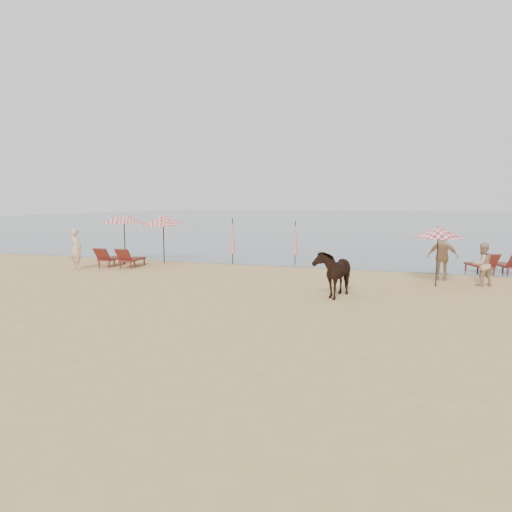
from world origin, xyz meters
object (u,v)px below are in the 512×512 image
Objects in this scene: umbrella_open_left_a at (124,218)px; umbrella_closed_right at (295,238)px; umbrella_closed_left at (232,236)px; beachgoer_right_a at (482,264)px; cow at (334,272)px; umbrella_open_left_b at (163,220)px; beachgoer_left at (76,249)px; lounger_cluster_right at (496,264)px; beachgoer_right_b at (443,257)px; umbrella_open_right at (438,232)px; lounger_cluster_left at (119,258)px.

umbrella_open_left_a is 8.26m from umbrella_closed_right.
beachgoer_right_a is at bearing -11.95° from umbrella_closed_left.
umbrella_closed_right reaches higher than cow.
umbrella_open_left_b is 1.35× the size of beachgoer_left.
lounger_cluster_right is at bearing -137.02° from beachgoer_right_a.
umbrella_closed_right is 1.15× the size of beachgoer_right_b.
lounger_cluster_right is 8.49m from umbrella_closed_right.
umbrella_open_right is 1.02× the size of umbrella_closed_right.
lounger_cluster_right is at bearing 1.14° from umbrella_open_left_b.
umbrella_closed_right is at bearing 3.72° from umbrella_open_left_a.
umbrella_open_left_b reaches higher than beachgoer_right_b.
umbrella_closed_right is 6.90m from cow.
beachgoer_right_b is (-2.23, -2.15, 0.48)m from lounger_cluster_right.
umbrella_open_left_a is 1.34× the size of beachgoer_right_b.
beachgoer_left is at bearing 167.87° from umbrella_open_right.
lounger_cluster_right is 0.98× the size of umbrella_closed_left.
beachgoer_right_b is at bearing -20.45° from umbrella_closed_right.
cow is (2.70, -6.33, -0.53)m from umbrella_closed_right.
umbrella_open_right is at bearing -155.13° from beachgoer_left.
umbrella_closed_left is at bearing -3.97° from beachgoer_right_b.
beachgoer_left is (-14.75, -0.65, -1.01)m from umbrella_open_right.
lounger_cluster_right is at bearing -1.15° from umbrella_closed_right.
lounger_cluster_left is 0.75× the size of umbrella_open_left_a.
beachgoer_right_a reaches higher than lounger_cluster_left.
umbrella_open_left_b reaches higher than cow.
umbrella_open_right is at bearing -3.76° from beachgoer_right_a.
umbrella_open_left_a is at bearing -165.23° from umbrella_closed_right.
umbrella_closed_right is at bearing -15.33° from beachgoer_right_b.
cow is at bearing -32.66° from umbrella_open_left_b.
lounger_cluster_right is 3.13m from beachgoer_right_b.
umbrella_open_right is at bearing -32.25° from umbrella_closed_right.
lounger_cluster_right is 3.06m from beachgoer_right_a.
umbrella_open_left_a reaches higher than cow.
lounger_cluster_left is at bearing -156.56° from umbrella_closed_right.
lounger_cluster_left is 1.20× the size of beachgoer_right_a.
beachgoer_right_b is at bearing 60.59° from cow.
beachgoer_right_a is at bearing 9.23° from umbrella_open_right.
umbrella_closed_left is (-8.73, 2.85, -0.56)m from umbrella_open_right.
beachgoer_left is 16.34m from beachgoer_right_a.
cow is 5.77m from beachgoer_right_a.
umbrella_open_left_a is 1.37× the size of cow.
beachgoer_left is (-8.85, -4.37, -0.38)m from umbrella_closed_right.
lounger_cluster_right is 14.77m from umbrella_open_left_b.
umbrella_closed_left is at bearing -39.58° from beachgoer_right_a.
beachgoer_right_b is at bearing -154.62° from lounger_cluster_right.
umbrella_open_left_b is 12.48m from beachgoer_right_b.
umbrella_open_right is (12.07, -2.25, -0.20)m from umbrella_open_left_b.
beachgoer_right_a is (-1.01, -2.87, 0.33)m from lounger_cluster_right.
umbrella_open_left_a is 0.99× the size of umbrella_open_left_b.
umbrella_closed_right is 6.64m from beachgoer_right_b.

